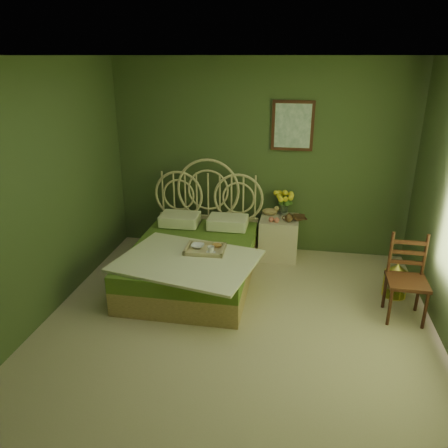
% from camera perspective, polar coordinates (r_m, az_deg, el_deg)
% --- Properties ---
extents(floor, '(4.50, 4.50, 0.00)m').
position_cam_1_polar(floor, '(4.43, 1.26, -14.76)').
color(floor, tan).
rests_on(floor, ground).
extents(ceiling, '(4.50, 4.50, 0.00)m').
position_cam_1_polar(ceiling, '(3.59, 1.61, 21.17)').
color(ceiling, silver).
rests_on(ceiling, wall_back).
extents(wall_back, '(4.00, 0.00, 4.00)m').
position_cam_1_polar(wall_back, '(5.96, 4.70, 8.53)').
color(wall_back, '#44562D').
rests_on(wall_back, floor).
extents(wall_left, '(0.00, 4.50, 4.50)m').
position_cam_1_polar(wall_left, '(4.55, -24.40, 2.63)').
color(wall_left, '#44562D').
rests_on(wall_left, floor).
extents(wall_art, '(0.54, 0.04, 0.64)m').
position_cam_1_polar(wall_art, '(5.83, 8.97, 12.56)').
color(wall_art, '#3E1C11').
rests_on(wall_art, wall_back).
extents(bed, '(1.66, 2.11, 1.30)m').
position_cam_1_polar(bed, '(5.37, -3.97, -4.39)').
color(bed, tan).
rests_on(bed, floor).
extents(nightstand, '(0.51, 0.51, 0.99)m').
position_cam_1_polar(nightstand, '(5.98, 7.25, -1.05)').
color(nightstand, beige).
rests_on(nightstand, floor).
extents(chair, '(0.40, 0.40, 0.90)m').
position_cam_1_polar(chair, '(4.93, 22.78, -5.84)').
color(chair, '#3E1C11').
rests_on(chair, floor).
extents(birdcage, '(0.26, 0.26, 0.40)m').
position_cam_1_polar(birdcage, '(5.40, 21.51, -6.86)').
color(birdcage, '#DDC447').
rests_on(birdcage, floor).
extents(book_lower, '(0.22, 0.26, 0.02)m').
position_cam_1_polar(book_lower, '(5.91, 9.03, 0.80)').
color(book_lower, '#381E0F').
rests_on(book_lower, nightstand).
extents(book_upper, '(0.15, 0.21, 0.02)m').
position_cam_1_polar(book_upper, '(5.90, 9.05, 0.98)').
color(book_upper, '#472819').
rests_on(book_upper, nightstand).
extents(cereal_bowl, '(0.16, 0.16, 0.04)m').
position_cam_1_polar(cereal_bowl, '(5.10, -3.46, -2.90)').
color(cereal_bowl, white).
rests_on(cereal_bowl, bed).
extents(coffee_cup, '(0.09, 0.09, 0.08)m').
position_cam_1_polar(coffee_cup, '(4.95, -1.73, -3.35)').
color(coffee_cup, white).
rests_on(coffee_cup, bed).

